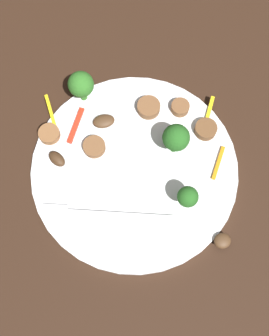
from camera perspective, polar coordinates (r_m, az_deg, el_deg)
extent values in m
plane|color=black|center=(0.59, 0.00, -0.36)|extent=(1.40, 1.40, 0.00)
cylinder|color=white|center=(0.59, 0.00, -0.18)|extent=(0.29, 0.29, 0.01)
cube|color=silver|center=(0.56, -1.97, -6.50)|extent=(0.14, 0.02, 0.00)
cube|color=silver|center=(0.57, -11.04, -5.86)|extent=(0.04, 0.02, 0.00)
cylinder|color=#296420|center=(0.58, 5.56, 3.26)|extent=(0.01, 0.01, 0.03)
sphere|color=#235B1E|center=(0.56, 5.80, 4.22)|extent=(0.04, 0.04, 0.04)
cylinder|color=#296420|center=(0.56, 7.14, -4.55)|extent=(0.01, 0.01, 0.03)
sphere|color=#235B1E|center=(0.54, 7.42, -3.98)|extent=(0.03, 0.03, 0.03)
cylinder|color=#347525|center=(0.62, -7.19, 10.34)|extent=(0.01, 0.01, 0.03)
sphere|color=#2D6B23|center=(0.60, -7.47, 11.46)|extent=(0.04, 0.04, 0.04)
cylinder|color=brown|center=(0.61, 6.36, 8.36)|extent=(0.03, 0.03, 0.01)
cylinder|color=brown|center=(0.59, -5.63, 2.95)|extent=(0.04, 0.04, 0.01)
cylinder|color=brown|center=(0.61, -11.77, 4.66)|extent=(0.04, 0.04, 0.01)
cylinder|color=brown|center=(0.60, 9.87, 5.33)|extent=(0.04, 0.04, 0.01)
cylinder|color=brown|center=(0.61, 1.97, 8.41)|extent=(0.04, 0.04, 0.01)
ellipsoid|color=#4C331E|center=(0.60, -4.30, 6.51)|extent=(0.03, 0.03, 0.01)
ellipsoid|color=#422B19|center=(0.59, -10.74, 1.25)|extent=(0.03, 0.03, 0.01)
ellipsoid|color=#4C331E|center=(0.56, 12.12, -9.86)|extent=(0.03, 0.03, 0.01)
cube|color=red|center=(0.61, -8.17, 5.88)|extent=(0.03, 0.06, 0.00)
cube|color=yellow|center=(0.62, -11.55, 7.63)|extent=(0.02, 0.06, 0.00)
cube|color=yellow|center=(0.62, 10.45, 8.23)|extent=(0.02, 0.04, 0.00)
cube|color=orange|center=(0.59, 11.54, 0.98)|extent=(0.03, 0.05, 0.00)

